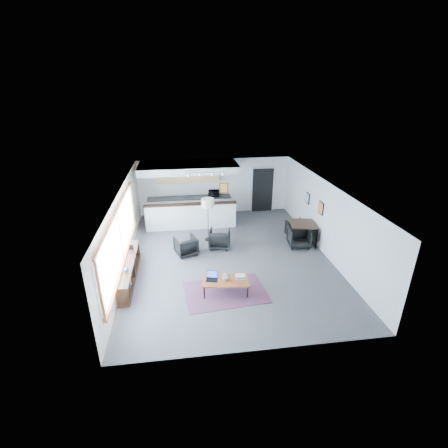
{
  "coord_description": "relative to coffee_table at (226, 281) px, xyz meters",
  "views": [
    {
      "loc": [
        -1.54,
        -10.1,
        5.69
      ],
      "look_at": [
        -0.11,
        0.4,
        1.13
      ],
      "focal_mm": 26.0,
      "sensor_mm": 36.0,
      "label": 1
    }
  ],
  "objects": [
    {
      "name": "coaster",
      "position": [
        0.13,
        -0.16,
        0.04
      ],
      "size": [
        0.11,
        0.11,
        0.01
      ],
      "rotation": [
        0.0,
        0.0,
        0.03
      ],
      "color": "#E5590C",
      "rests_on": "coffee_table"
    },
    {
      "name": "kilim_rug",
      "position": [
        0.0,
        0.0,
        -0.4
      ],
      "size": [
        2.51,
        1.83,
        0.01
      ],
      "rotation": [
        0.0,
        0.0,
        0.09
      ],
      "color": "#502A40",
      "rests_on": "floor"
    },
    {
      "name": "coffee_table",
      "position": [
        0.0,
        0.0,
        0.0
      ],
      "size": [
        1.41,
        0.85,
        0.44
      ],
      "rotation": [
        0.0,
        0.0,
        -0.1
      ],
      "color": "brown",
      "rests_on": "floor"
    },
    {
      "name": "window",
      "position": [
        -3.06,
        1.21,
        1.05
      ],
      "size": [
        0.1,
        5.95,
        1.66
      ],
      "color": "#8CBFFF",
      "rests_on": "room"
    },
    {
      "name": "floor_lamp",
      "position": [
        -0.18,
        3.62,
        1.09
      ],
      "size": [
        0.59,
        0.59,
        1.72
      ],
      "rotation": [
        0.0,
        0.0,
        0.21
      ],
      "color": "black",
      "rests_on": "floor"
    },
    {
      "name": "microwave",
      "position": [
        0.32,
        6.26,
        0.69
      ],
      "size": [
        0.52,
        0.31,
        0.34
      ],
      "primitive_type": "imported",
      "rotation": [
        0.0,
        0.0,
        -0.07
      ],
      "color": "black",
      "rests_on": "kitchenette"
    },
    {
      "name": "room",
      "position": [
        0.4,
        2.11,
        0.89
      ],
      "size": [
        7.02,
        9.02,
        2.62
      ],
      "color": "#4D4D4F",
      "rests_on": "ground"
    },
    {
      "name": "laptop",
      "position": [
        -0.39,
        0.09,
        0.1
      ],
      "size": [
        0.38,
        0.34,
        0.24
      ],
      "rotation": [
        0.0,
        0.0,
        -0.24
      ],
      "color": "black",
      "rests_on": "coffee_table"
    },
    {
      "name": "doorway",
      "position": [
        2.7,
        6.53,
        0.67
      ],
      "size": [
        1.1,
        0.12,
        2.15
      ],
      "color": "black",
      "rests_on": "room"
    },
    {
      "name": "dining_chair_far",
      "position": [
        3.4,
        3.45,
        -0.09
      ],
      "size": [
        0.74,
        0.71,
        0.63
      ],
      "primitive_type": "imported",
      "rotation": [
        0.0,
        0.0,
        3.4
      ],
      "color": "black",
      "rests_on": "floor"
    },
    {
      "name": "dining_chair_near",
      "position": [
        3.18,
        2.57,
        -0.06
      ],
      "size": [
        0.73,
        0.69,
        0.69
      ],
      "primitive_type": "imported",
      "rotation": [
        0.0,
        0.0,
        -0.1
      ],
      "color": "black",
      "rests_on": "floor"
    },
    {
      "name": "kitchenette",
      "position": [
        -0.8,
        5.82,
        0.97
      ],
      "size": [
        4.2,
        1.96,
        2.6
      ],
      "color": "white",
      "rests_on": "floor"
    },
    {
      "name": "ceramic_pot",
      "position": [
        0.02,
        -0.03,
        0.15
      ],
      "size": [
        0.23,
        0.23,
        0.23
      ],
      "rotation": [
        0.0,
        0.0,
        0.05
      ],
      "color": "gray",
      "rests_on": "coffee_table"
    },
    {
      "name": "track_light",
      "position": [
        -0.19,
        4.31,
        2.12
      ],
      "size": [
        1.6,
        0.07,
        0.15
      ],
      "color": "silver",
      "rests_on": "room"
    },
    {
      "name": "wall_art_lower",
      "position": [
        3.87,
        2.51,
        1.14
      ],
      "size": [
        0.03,
        0.38,
        0.48
      ],
      "color": "black",
      "rests_on": "room"
    },
    {
      "name": "wall_art_upper",
      "position": [
        3.87,
        3.81,
        1.09
      ],
      "size": [
        0.03,
        0.34,
        0.44
      ],
      "color": "black",
      "rests_on": "room"
    },
    {
      "name": "armchair_right",
      "position": [
        0.18,
        2.91,
        -0.02
      ],
      "size": [
        0.89,
        0.86,
        0.78
      ],
      "primitive_type": "imported",
      "rotation": [
        0.0,
        0.0,
        2.92
      ],
      "color": "black",
      "rests_on": "floor"
    },
    {
      "name": "book_stack",
      "position": [
        0.46,
        0.04,
        0.08
      ],
      "size": [
        0.32,
        0.25,
        0.1
      ],
      "rotation": [
        0.0,
        0.0,
        -0.02
      ],
      "color": "silver",
      "rests_on": "coffee_table"
    },
    {
      "name": "armchair_left",
      "position": [
        -1.09,
        2.53,
        -0.03
      ],
      "size": [
        0.91,
        0.88,
        0.74
      ],
      "primitive_type": "imported",
      "rotation": [
        0.0,
        0.0,
        3.48
      ],
      "color": "black",
      "rests_on": "floor"
    },
    {
      "name": "console",
      "position": [
        -2.9,
        1.06,
        -0.08
      ],
      "size": [
        0.35,
        3.0,
        0.8
      ],
      "color": "#321E11",
      "rests_on": "floor"
    },
    {
      "name": "dining_table",
      "position": [
        3.4,
        2.83,
        0.36
      ],
      "size": [
        1.14,
        1.14,
        0.84
      ],
      "rotation": [
        0.0,
        0.0,
        -0.17
      ],
      "color": "#321E11",
      "rests_on": "floor"
    }
  ]
}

